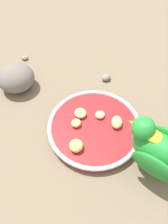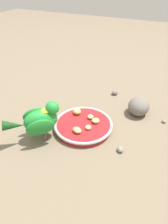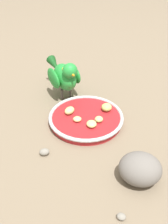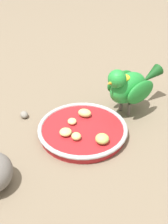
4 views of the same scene
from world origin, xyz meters
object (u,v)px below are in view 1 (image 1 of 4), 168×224
object	(u,v)px
apple_piece_0	(100,115)
pebble_1	(106,77)
apple_piece_4	(80,113)
apple_piece_3	(76,146)
pebble_2	(25,58)
feeding_bowl	(94,128)
apple_piece_2	(117,122)
parrot	(161,151)
rock_large	(16,78)
apple_piece_1	(76,122)

from	to	relation	value
apple_piece_0	pebble_1	xyz separation A→B (m)	(0.04, 0.14, -0.02)
apple_piece_4	pebble_1	distance (m)	0.16
apple_piece_3	pebble_2	bearing A→B (deg)	109.29
feeding_bowl	apple_piece_2	world-z (taller)	apple_piece_2
apple_piece_2	parrot	bearing A→B (deg)	-62.09
apple_piece_0	apple_piece_4	size ratio (longest dim) A/B	0.81
parrot	rock_large	xyz separation A→B (m)	(-0.30, 0.29, -0.05)
feeding_bowl	pebble_1	xyz separation A→B (m)	(0.06, 0.17, -0.00)
apple_piece_1	apple_piece_2	bearing A→B (deg)	-8.93
pebble_2	parrot	bearing A→B (deg)	-54.71
apple_piece_0	apple_piece_2	xyz separation A→B (m)	(0.04, -0.03, 0.00)
apple_piece_0	parrot	size ratio (longest dim) A/B	0.14
apple_piece_2	rock_large	world-z (taller)	rock_large
feeding_bowl	apple_piece_4	distance (m)	0.05
apple_piece_1	apple_piece_3	world-z (taller)	apple_piece_3
apple_piece_2	apple_piece_3	bearing A→B (deg)	-154.05
apple_piece_3	feeding_bowl	bearing A→B (deg)	45.26
apple_piece_0	pebble_1	world-z (taller)	apple_piece_0
apple_piece_4	apple_piece_3	bearing A→B (deg)	-103.34
parrot	rock_large	bearing A→B (deg)	0.96
apple_piece_3	parrot	size ratio (longest dim) A/B	0.19
apple_piece_1	parrot	bearing A→B (deg)	-39.44
pebble_1	apple_piece_0	bearing A→B (deg)	-107.20
apple_piece_0	pebble_1	bearing A→B (deg)	72.80
feeding_bowl	apple_piece_4	world-z (taller)	apple_piece_4
apple_piece_0	apple_piece_3	bearing A→B (deg)	-130.64
feeding_bowl	apple_piece_0	xyz separation A→B (m)	(0.02, 0.03, 0.01)
feeding_bowl	rock_large	distance (m)	0.25
apple_piece_3	apple_piece_4	size ratio (longest dim) A/B	1.08
apple_piece_3	rock_large	world-z (taller)	rock_large
apple_piece_2	apple_piece_4	size ratio (longest dim) A/B	1.16
parrot	apple_piece_2	bearing A→B (deg)	-17.47
apple_piece_0	apple_piece_3	xyz separation A→B (m)	(-0.07, -0.08, 0.00)
apple_piece_1	apple_piece_4	bearing A→B (deg)	60.09
parrot	pebble_1	distance (m)	0.30
feeding_bowl	apple_piece_0	world-z (taller)	apple_piece_0
apple_piece_0	apple_piece_2	bearing A→B (deg)	-39.55
rock_large	apple_piece_0	bearing A→B (deg)	-34.99
apple_piece_2	parrot	size ratio (longest dim) A/B	0.21
feeding_bowl	pebble_2	bearing A→B (deg)	120.61
apple_piece_0	apple_piece_3	size ratio (longest dim) A/B	0.75
apple_piece_0	parrot	bearing A→B (deg)	-56.22
feeding_bowl	apple_piece_2	size ratio (longest dim) A/B	6.47
parrot	rock_large	size ratio (longest dim) A/B	1.72
rock_large	apple_piece_2	bearing A→B (deg)	-35.70
parrot	pebble_1	world-z (taller)	parrot
apple_piece_2	pebble_2	bearing A→B (deg)	127.93
rock_large	pebble_1	xyz separation A→B (m)	(0.25, -0.00, -0.03)
apple_piece_2	pebble_1	bearing A→B (deg)	87.52
apple_piece_2	apple_piece_3	distance (m)	0.12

